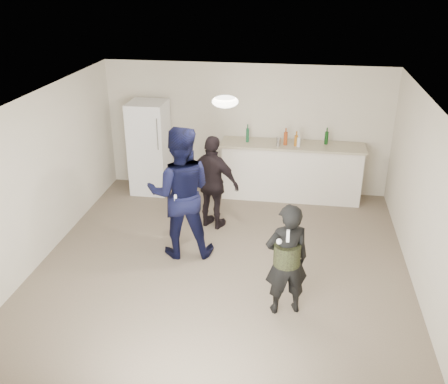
# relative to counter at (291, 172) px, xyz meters

# --- Properties ---
(floor) EXTENTS (6.00, 6.00, 0.00)m
(floor) POSITION_rel_counter_xyz_m (-0.92, -2.67, -0.53)
(floor) COLOR #6B5B4C
(floor) RESTS_ON ground
(ceiling) EXTENTS (6.00, 6.00, 0.00)m
(ceiling) POSITION_rel_counter_xyz_m (-0.92, -2.67, 1.98)
(ceiling) COLOR silver
(ceiling) RESTS_ON wall_back
(wall_back) EXTENTS (6.00, 0.00, 6.00)m
(wall_back) POSITION_rel_counter_xyz_m (-0.92, 0.33, 0.72)
(wall_back) COLOR beige
(wall_back) RESTS_ON floor
(wall_front) EXTENTS (6.00, 0.00, 6.00)m
(wall_front) POSITION_rel_counter_xyz_m (-0.92, -5.67, 0.72)
(wall_front) COLOR beige
(wall_front) RESTS_ON floor
(wall_left) EXTENTS (0.00, 6.00, 6.00)m
(wall_left) POSITION_rel_counter_xyz_m (-3.67, -2.67, 0.72)
(wall_left) COLOR beige
(wall_left) RESTS_ON floor
(wall_right) EXTENTS (0.00, 6.00, 6.00)m
(wall_right) POSITION_rel_counter_xyz_m (1.83, -2.67, 0.72)
(wall_right) COLOR beige
(wall_right) RESTS_ON floor
(counter) EXTENTS (2.60, 0.56, 1.05)m
(counter) POSITION_rel_counter_xyz_m (0.00, 0.00, 0.00)
(counter) COLOR white
(counter) RESTS_ON floor
(counter_top) EXTENTS (2.68, 0.64, 0.04)m
(counter_top) POSITION_rel_counter_xyz_m (0.00, 0.00, 0.55)
(counter_top) COLOR #BBB391
(counter_top) RESTS_ON counter
(fridge) EXTENTS (0.70, 0.70, 1.80)m
(fridge) POSITION_rel_counter_xyz_m (-2.76, -0.07, 0.38)
(fridge) COLOR white
(fridge) RESTS_ON floor
(fridge_handle) EXTENTS (0.02, 0.02, 0.60)m
(fridge_handle) POSITION_rel_counter_xyz_m (-2.48, -0.44, 0.78)
(fridge_handle) COLOR #B5B5BA
(fridge_handle) RESTS_ON fridge
(ceiling_dome) EXTENTS (0.36, 0.36, 0.16)m
(ceiling_dome) POSITION_rel_counter_xyz_m (-0.92, -2.37, 1.93)
(ceiling_dome) COLOR white
(ceiling_dome) RESTS_ON ceiling
(shaker) EXTENTS (0.08, 0.08, 0.17)m
(shaker) POSITION_rel_counter_xyz_m (-0.27, -0.14, 0.65)
(shaker) COLOR #B7B8BC
(shaker) RESTS_ON counter_top
(man) EXTENTS (1.12, 0.94, 2.06)m
(man) POSITION_rel_counter_xyz_m (-1.60, -2.33, 0.50)
(man) COLOR #0E113D
(man) RESTS_ON floor
(woman) EXTENTS (0.65, 0.52, 1.54)m
(woman) POSITION_rel_counter_xyz_m (0.05, -3.55, 0.24)
(woman) COLOR black
(woman) RESTS_ON floor
(camo_shorts) EXTENTS (0.34, 0.34, 0.28)m
(camo_shorts) POSITION_rel_counter_xyz_m (0.05, -3.55, 0.32)
(camo_shorts) COLOR #2B3518
(camo_shorts) RESTS_ON woman
(spectator) EXTENTS (1.03, 0.72, 1.63)m
(spectator) POSITION_rel_counter_xyz_m (-1.27, -1.40, 0.29)
(spectator) COLOR black
(spectator) RESTS_ON floor
(remote_man) EXTENTS (0.04, 0.04, 0.15)m
(remote_man) POSITION_rel_counter_xyz_m (-1.60, -2.61, 0.53)
(remote_man) COLOR white
(remote_man) RESTS_ON man
(nunchuk_man) EXTENTS (0.07, 0.07, 0.07)m
(nunchuk_man) POSITION_rel_counter_xyz_m (-1.48, -2.58, 0.45)
(nunchuk_man) COLOR white
(nunchuk_man) RESTS_ON man
(remote_woman) EXTENTS (0.04, 0.04, 0.15)m
(remote_woman) POSITION_rel_counter_xyz_m (0.05, -3.80, 0.72)
(remote_woman) COLOR white
(remote_woman) RESTS_ON woman
(nunchuk_woman) EXTENTS (0.07, 0.07, 0.07)m
(nunchuk_woman) POSITION_rel_counter_xyz_m (-0.05, -3.77, 0.62)
(nunchuk_woman) COLOR white
(nunchuk_woman) RESTS_ON woman
(bottle_cluster) EXTENTS (1.53, 0.30, 0.26)m
(bottle_cluster) POSITION_rel_counter_xyz_m (-0.02, -0.02, 0.68)
(bottle_cluster) COLOR #A15D17
(bottle_cluster) RESTS_ON counter_top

